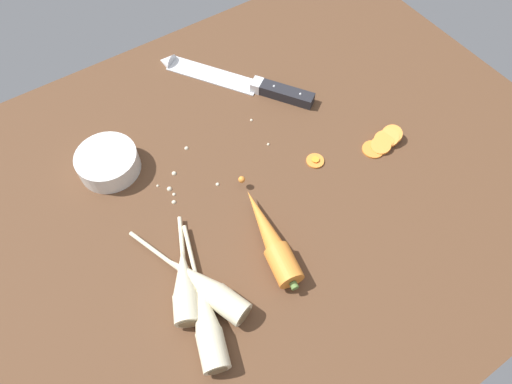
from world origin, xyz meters
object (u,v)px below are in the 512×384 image
(chefs_knife, at_px, (231,79))
(whole_carrot, at_px, (271,238))
(parsnip_mid_left, at_px, (205,317))
(carrot_slice_stray_near, at_px, (315,160))
(prep_bowl, at_px, (108,162))
(parsnip_front, at_px, (204,286))
(carrot_slice_stack, at_px, (384,142))
(parsnip_mid_right, at_px, (185,285))

(chefs_knife, xyz_separation_m, whole_carrot, (-0.14, -0.35, 0.01))
(chefs_knife, xyz_separation_m, parsnip_mid_left, (-0.30, -0.41, 0.01))
(carrot_slice_stray_near, height_order, prep_bowl, prep_bowl)
(parsnip_front, height_order, carrot_slice_stack, parsnip_front)
(parsnip_mid_left, distance_m, prep_bowl, 0.34)
(whole_carrot, height_order, parsnip_mid_right, whole_carrot)
(chefs_knife, height_order, parsnip_mid_left, parsnip_mid_left)
(whole_carrot, bearing_deg, parsnip_front, -175.30)
(carrot_slice_stack, distance_m, prep_bowl, 0.51)
(chefs_knife, relative_size, parsnip_front, 1.33)
(parsnip_mid_left, height_order, carrot_slice_stray_near, parsnip_mid_left)
(parsnip_mid_right, height_order, carrot_slice_stack, parsnip_mid_right)
(chefs_knife, xyz_separation_m, carrot_slice_stray_near, (0.02, -0.26, -0.00))
(parsnip_mid_left, distance_m, carrot_slice_stack, 0.46)
(carrot_slice_stack, bearing_deg, carrot_slice_stray_near, 163.46)
(parsnip_mid_left, xyz_separation_m, carrot_slice_stray_near, (0.32, 0.14, -0.02))
(chefs_knife, xyz_separation_m, carrot_slice_stack, (0.15, -0.30, 0.00))
(whole_carrot, xyz_separation_m, parsnip_mid_right, (-0.15, 0.01, -0.00))
(parsnip_mid_right, bearing_deg, carrot_slice_stray_near, 14.99)
(chefs_knife, bearing_deg, carrot_slice_stack, -63.32)
(parsnip_mid_left, xyz_separation_m, parsnip_mid_right, (-0.00, 0.06, 0.00))
(parsnip_front, bearing_deg, carrot_slice_stray_near, 19.29)
(chefs_knife, xyz_separation_m, prep_bowl, (-0.30, -0.07, 0.01))
(parsnip_mid_right, bearing_deg, parsnip_mid_left, -88.76)
(whole_carrot, relative_size, parsnip_front, 0.95)
(chefs_knife, height_order, carrot_slice_stray_near, chefs_knife)
(carrot_slice_stack, bearing_deg, parsnip_mid_left, -166.70)
(carrot_slice_stack, xyz_separation_m, prep_bowl, (-0.45, 0.23, 0.01))
(chefs_knife, bearing_deg, parsnip_front, -127.04)
(parsnip_mid_left, bearing_deg, prep_bowl, 90.72)
(parsnip_mid_right, distance_m, prep_bowl, 0.28)
(chefs_knife, relative_size, carrot_slice_stray_near, 9.32)
(whole_carrot, xyz_separation_m, carrot_slice_stray_near, (0.16, 0.09, -0.02))
(parsnip_mid_right, bearing_deg, chefs_knife, 49.20)
(carrot_slice_stray_near, distance_m, prep_bowl, 0.38)
(chefs_knife, bearing_deg, prep_bowl, -167.44)
(prep_bowl, bearing_deg, chefs_knife, 12.56)
(whole_carrot, height_order, parsnip_mid_left, whole_carrot)
(carrot_slice_stack, bearing_deg, chefs_knife, 116.68)
(parsnip_front, relative_size, parsnip_mid_right, 1.30)
(chefs_knife, bearing_deg, parsnip_mid_right, -130.80)
(whole_carrot, distance_m, carrot_slice_stray_near, 0.19)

